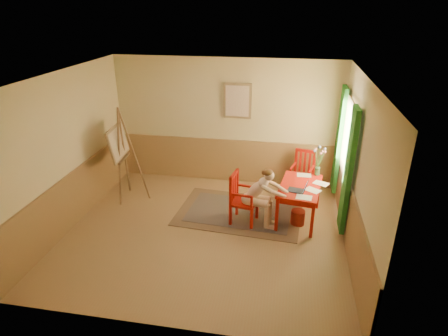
% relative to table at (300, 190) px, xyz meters
% --- Properties ---
extents(room, '(5.04, 4.54, 2.84)m').
position_rel_table_xyz_m(room, '(-1.66, -0.74, 0.77)').
color(room, '#A78051').
rests_on(room, ground).
extents(wainscot, '(5.00, 4.50, 1.00)m').
position_rel_table_xyz_m(wainscot, '(-1.66, 0.06, -0.13)').
color(wainscot, tan).
rests_on(wainscot, room).
extents(window, '(0.12, 2.01, 2.20)m').
position_rel_table_xyz_m(window, '(0.76, 0.36, 0.71)').
color(window, white).
rests_on(window, room).
extents(wall_portrait, '(0.60, 0.05, 0.76)m').
position_rel_table_xyz_m(wall_portrait, '(-1.41, 1.46, 1.27)').
color(wall_portrait, '#997850').
rests_on(wall_portrait, room).
extents(rug, '(2.51, 1.78, 0.02)m').
position_rel_table_xyz_m(rug, '(-1.14, 0.04, -0.62)').
color(rug, '#8C7251').
rests_on(rug, room).
extents(table, '(0.88, 1.29, 0.72)m').
position_rel_table_xyz_m(table, '(0.00, 0.00, 0.00)').
color(table, red).
rests_on(table, room).
extents(chair_left, '(0.53, 0.51, 1.00)m').
position_rel_table_xyz_m(chair_left, '(-1.06, -0.28, -0.13)').
color(chair_left, red).
rests_on(chair_left, room).
extents(chair_back, '(0.54, 0.55, 0.99)m').
position_rel_table_xyz_m(chair_back, '(0.07, 1.03, -0.13)').
color(chair_back, red).
rests_on(chair_back, room).
extents(figure, '(0.88, 0.45, 1.16)m').
position_rel_table_xyz_m(figure, '(-0.72, -0.33, 0.01)').
color(figure, beige).
rests_on(figure, room).
extents(laptop, '(0.38, 0.28, 0.21)m').
position_rel_table_xyz_m(laptop, '(-0.03, -0.24, 0.13)').
color(laptop, '#1E2338').
rests_on(laptop, table).
extents(papers, '(0.64, 1.15, 0.00)m').
position_rel_table_xyz_m(papers, '(0.18, -0.00, 0.09)').
color(papers, white).
rests_on(papers, table).
extents(vase, '(0.27, 0.28, 0.58)m').
position_rel_table_xyz_m(vase, '(0.33, 0.55, 0.36)').
color(vase, '#3F724C').
rests_on(vase, table).
extents(wastebasket, '(0.33, 0.33, 0.28)m').
position_rel_table_xyz_m(wastebasket, '(-0.00, -0.18, -0.49)').
color(wastebasket, '#AF2E20').
rests_on(wastebasket, room).
extents(easel, '(0.69, 0.88, 1.98)m').
position_rel_table_xyz_m(easel, '(-3.62, 0.26, 0.54)').
color(easel, olive).
rests_on(easel, room).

